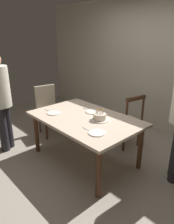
# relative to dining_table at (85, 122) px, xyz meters

# --- Properties ---
(ground) EXTENTS (6.40, 6.40, 0.00)m
(ground) POSITION_rel_dining_table_xyz_m (0.00, 0.00, -0.64)
(ground) COLOR #9E9384
(back_wall) EXTENTS (6.40, 0.10, 2.60)m
(back_wall) POSITION_rel_dining_table_xyz_m (0.00, 1.85, 0.66)
(back_wall) COLOR beige
(back_wall) RESTS_ON ground
(dining_table) EXTENTS (1.64, 1.06, 0.72)m
(dining_table) POSITION_rel_dining_table_xyz_m (0.00, 0.00, 0.00)
(dining_table) COLOR beige
(dining_table) RESTS_ON ground
(birthday_cake) EXTENTS (0.28, 0.28, 0.16)m
(birthday_cake) POSITION_rel_dining_table_xyz_m (0.22, 0.09, 0.12)
(birthday_cake) COLOR silver
(birthday_cake) RESTS_ON dining_table
(plate_near_celebrant) EXTENTS (0.22, 0.22, 0.01)m
(plate_near_celebrant) POSITION_rel_dining_table_xyz_m (-0.45, -0.24, 0.08)
(plate_near_celebrant) COLOR white
(plate_near_celebrant) RESTS_ON dining_table
(plate_far_side) EXTENTS (0.22, 0.22, 0.01)m
(plate_far_side) POSITION_rel_dining_table_xyz_m (-0.08, 0.24, 0.08)
(plate_far_side) COLOR white
(plate_far_side) RESTS_ON dining_table
(plate_near_guest) EXTENTS (0.22, 0.22, 0.01)m
(plate_near_guest) POSITION_rel_dining_table_xyz_m (0.49, -0.24, 0.08)
(plate_near_guest) COLOR white
(plate_near_guest) RESTS_ON dining_table
(fork_near_celebrant) EXTENTS (0.18, 0.03, 0.01)m
(fork_near_celebrant) POSITION_rel_dining_table_xyz_m (-0.61, -0.25, 0.08)
(fork_near_celebrant) COLOR silver
(fork_near_celebrant) RESTS_ON dining_table
(fork_far_side) EXTENTS (0.18, 0.05, 0.01)m
(fork_far_side) POSITION_rel_dining_table_xyz_m (-0.24, 0.25, 0.08)
(fork_far_side) COLOR silver
(fork_far_side) RESTS_ON dining_table
(fork_near_guest) EXTENTS (0.18, 0.02, 0.01)m
(fork_near_guest) POSITION_rel_dining_table_xyz_m (0.33, -0.26, 0.08)
(fork_near_guest) COLOR silver
(fork_near_guest) RESTS_ON dining_table
(chair_spindle_back) EXTENTS (0.52, 0.52, 0.95)m
(chair_spindle_back) POSITION_rel_dining_table_xyz_m (0.16, 0.85, -0.18)
(chair_spindle_back) COLOR tan
(chair_spindle_back) RESTS_ON ground
(chair_upholstered) EXTENTS (0.51, 0.51, 0.95)m
(chair_upholstered) POSITION_rel_dining_table_xyz_m (-1.21, 0.12, -0.11)
(chair_upholstered) COLOR tan
(chair_upholstered) RESTS_ON ground
(person_celebrant) EXTENTS (0.32, 0.32, 1.61)m
(person_celebrant) POSITION_rel_dining_table_xyz_m (-1.16, -0.77, 0.27)
(person_celebrant) COLOR #262328
(person_celebrant) RESTS_ON ground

